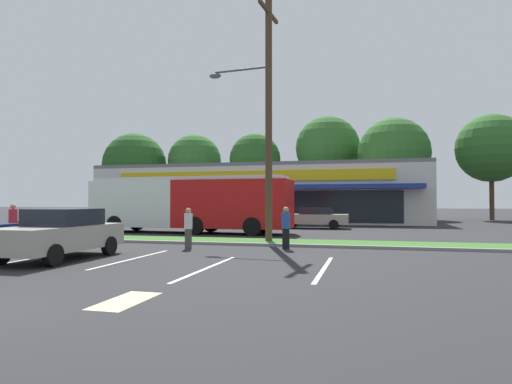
% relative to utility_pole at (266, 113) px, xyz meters
% --- Properties ---
extents(grass_median, '(56.00, 2.20, 0.12)m').
position_rel_utility_pole_xyz_m(grass_median, '(-2.95, 0.03, -5.69)').
color(grass_median, '#386B28').
rests_on(grass_median, ground_plane).
extents(curb_lip, '(56.00, 0.24, 0.12)m').
position_rel_utility_pole_xyz_m(curb_lip, '(-2.95, -1.19, -5.69)').
color(curb_lip, gray).
rests_on(curb_lip, ground_plane).
extents(parking_stripe_1, '(0.12, 4.80, 0.01)m').
position_rel_utility_pole_xyz_m(parking_stripe_1, '(-6.09, -6.68, -5.75)').
color(parking_stripe_1, silver).
rests_on(parking_stripe_1, ground_plane).
extents(parking_stripe_2, '(0.12, 4.80, 0.01)m').
position_rel_utility_pole_xyz_m(parking_stripe_2, '(-2.93, -6.13, -5.75)').
color(parking_stripe_2, silver).
rests_on(parking_stripe_2, ground_plane).
extents(parking_stripe_3, '(0.12, 4.80, 0.01)m').
position_rel_utility_pole_xyz_m(parking_stripe_3, '(0.05, -7.37, -5.75)').
color(parking_stripe_3, silver).
rests_on(parking_stripe_3, ground_plane).
extents(parking_stripe_4, '(0.12, 4.80, 0.01)m').
position_rel_utility_pole_xyz_m(parking_stripe_4, '(3.18, -6.65, -5.75)').
color(parking_stripe_4, silver).
rests_on(parking_stripe_4, ground_plane).
extents(lot_arrow, '(0.70, 1.60, 0.01)m').
position_rel_utility_pole_xyz_m(lot_arrow, '(0.02, -11.50, -5.75)').
color(lot_arrow, beige).
rests_on(lot_arrow, ground_plane).
extents(storefront_building, '(29.11, 13.30, 5.10)m').
position_rel_utility_pole_xyz_m(storefront_building, '(-5.28, 22.01, -3.20)').
color(storefront_building, beige).
rests_on(storefront_building, ground_plane).
extents(tree_far_left, '(8.04, 8.04, 10.57)m').
position_rel_utility_pole_xyz_m(tree_far_left, '(-24.69, 31.84, 0.79)').
color(tree_far_left, '#473323').
rests_on(tree_far_left, ground_plane).
extents(tree_left, '(6.66, 6.66, 10.27)m').
position_rel_utility_pole_xyz_m(tree_left, '(-16.83, 32.74, 1.17)').
color(tree_left, '#473323').
rests_on(tree_left, ground_plane).
extents(tree_mid_left, '(6.00, 6.00, 9.80)m').
position_rel_utility_pole_xyz_m(tree_mid_left, '(-8.51, 31.00, 1.03)').
color(tree_mid_left, '#473323').
rests_on(tree_mid_left, ground_plane).
extents(tree_mid, '(7.41, 7.41, 11.73)m').
position_rel_utility_pole_xyz_m(tree_mid, '(-0.19, 32.51, 2.26)').
color(tree_mid, '#473323').
rests_on(tree_mid, ground_plane).
extents(tree_mid_right, '(7.46, 7.46, 10.61)m').
position_rel_utility_pole_xyz_m(tree_mid_right, '(6.99, 29.28, 1.12)').
color(tree_mid_right, '#473323').
rests_on(tree_mid_right, ground_plane).
extents(tree_right, '(6.71, 6.71, 10.47)m').
position_rel_utility_pole_xyz_m(tree_right, '(16.15, 28.89, 1.35)').
color(tree_right, '#473323').
rests_on(tree_right, ground_plane).
extents(utility_pole, '(3.06, 2.40, 10.80)m').
position_rel_utility_pole_xyz_m(utility_pole, '(0.00, 0.00, 0.00)').
color(utility_pole, '#4C3826').
rests_on(utility_pole, ground_plane).
extents(city_bus, '(12.08, 2.96, 3.25)m').
position_rel_utility_pole_xyz_m(city_bus, '(-5.79, 5.14, -3.99)').
color(city_bus, '#B71414').
rests_on(city_bus, ground_plane).
extents(bus_stop_bench, '(1.60, 0.45, 0.95)m').
position_rel_utility_pole_xyz_m(bus_stop_bench, '(-10.59, -2.15, -5.25)').
color(bus_stop_bench, brown).
rests_on(bus_stop_bench, ground_plane).
extents(car_0, '(4.31, 1.95, 1.47)m').
position_rel_utility_pole_xyz_m(car_0, '(-5.01, 10.67, -4.98)').
color(car_0, navy).
rests_on(car_0, ground_plane).
extents(car_1, '(4.79, 1.92, 1.40)m').
position_rel_utility_pole_xyz_m(car_1, '(0.71, 11.28, -5.02)').
color(car_1, '#9E998C').
rests_on(car_1, ground_plane).
extents(car_2, '(2.02, 4.42, 1.60)m').
position_rel_utility_pole_xyz_m(car_2, '(-5.11, -6.81, -4.94)').
color(car_2, '#9E998C').
rests_on(car_2, ground_plane).
extents(pedestrian_near_bench, '(0.33, 0.33, 1.63)m').
position_rel_utility_pole_xyz_m(pedestrian_near_bench, '(1.28, -2.11, -4.93)').
color(pedestrian_near_bench, black).
rests_on(pedestrian_near_bench, ground_plane).
extents(pedestrian_by_pole, '(0.35, 0.35, 1.73)m').
position_rel_utility_pole_xyz_m(pedestrian_by_pole, '(-10.58, -2.94, -4.88)').
color(pedestrian_by_pole, '#1E2338').
rests_on(pedestrian_by_pole, ground_plane).
extents(pedestrian_mid, '(0.32, 0.32, 1.58)m').
position_rel_utility_pole_xyz_m(pedestrian_mid, '(-2.42, -2.88, -4.96)').
color(pedestrian_mid, '#47423D').
rests_on(pedestrian_mid, ground_plane).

